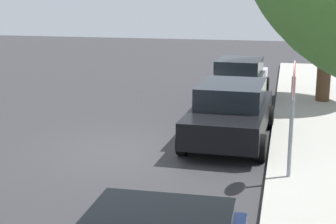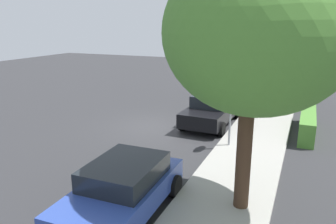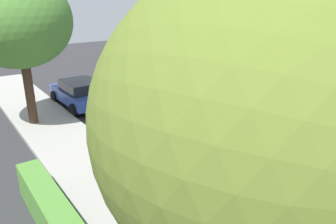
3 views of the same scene
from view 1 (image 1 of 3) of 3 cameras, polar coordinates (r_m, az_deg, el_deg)
name	(u,v)px [view 1 (image 1 of 3)]	position (r m, az deg, el deg)	size (l,w,h in m)	color
ground_plane	(127,150)	(12.70, -4.61, -4.24)	(60.00, 60.00, 0.00)	#2D2D30
sidewalk_curb	(326,161)	(12.17, 17.09, -5.25)	(32.00, 2.54, 0.14)	#9E9B93
stop_sign	(293,101)	(10.37, 13.65, 1.25)	(0.76, 0.08, 2.50)	gray
parked_car_black	(231,111)	(13.44, 6.96, 0.06)	(4.52, 2.16, 1.50)	black
parked_car_silver	(238,79)	(18.66, 7.80, 3.64)	(4.16, 2.11, 1.44)	silver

